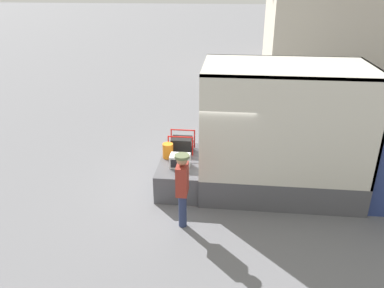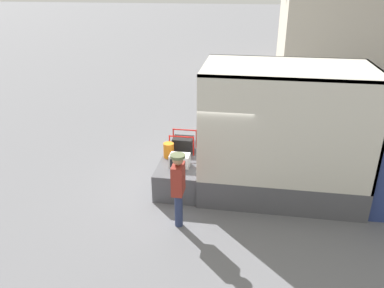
% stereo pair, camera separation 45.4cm
% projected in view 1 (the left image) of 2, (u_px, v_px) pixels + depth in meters
% --- Properties ---
extents(ground_plane, '(160.00, 160.00, 0.00)m').
position_uv_depth(ground_plane, '(202.00, 184.00, 10.22)').
color(ground_plane, slate).
extents(box_truck, '(6.00, 2.33, 3.30)m').
position_uv_depth(box_truck, '(343.00, 159.00, 9.47)').
color(box_truck, navy).
rests_on(box_truck, ground).
extents(tailgate_deck, '(1.12, 2.21, 0.72)m').
position_uv_depth(tailgate_deck, '(182.00, 171.00, 10.13)').
color(tailgate_deck, '#4C4C51').
rests_on(tailgate_deck, ground).
extents(microwave, '(0.51, 0.37, 0.32)m').
position_uv_depth(microwave, '(180.00, 161.00, 9.55)').
color(microwave, white).
rests_on(microwave, tailgate_deck).
extents(portable_generator, '(0.70, 0.54, 0.55)m').
position_uv_depth(portable_generator, '(183.00, 144.00, 10.39)').
color(portable_generator, black).
rests_on(portable_generator, tailgate_deck).
extents(orange_bucket, '(0.28, 0.28, 0.40)m').
position_uv_depth(orange_bucket, '(168.00, 151.00, 10.00)').
color(orange_bucket, orange).
rests_on(orange_bucket, tailgate_deck).
extents(worker_person, '(0.32, 0.44, 1.78)m').
position_uv_depth(worker_person, '(182.00, 183.00, 8.06)').
color(worker_person, navy).
rests_on(worker_person, ground).
extents(house_backdrop, '(7.73, 7.17, 7.91)m').
position_uv_depth(house_backdrop, '(336.00, 0.00, 21.31)').
color(house_backdrop, beige).
rests_on(house_backdrop, ground).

